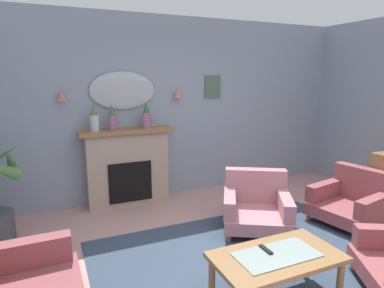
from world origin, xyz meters
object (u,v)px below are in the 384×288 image
at_px(wall_sconce_left, 61,96).
at_px(mantel_vase_left, 146,117).
at_px(wall_sconce_right, 178,93).
at_px(fireplace, 128,167).
at_px(armchair_in_corner, 256,205).
at_px(mantel_vase_right, 112,118).
at_px(tv_remote, 266,250).
at_px(mantel_vase_centre, 94,119).
at_px(wall_mirror, 123,91).
at_px(framed_picture, 213,87).
at_px(coffee_table, 277,261).
at_px(armchair_by_coffee_table, 352,200).

bearing_deg(wall_sconce_left, mantel_vase_left, -5.96).
xyz_separation_m(mantel_vase_left, wall_sconce_left, (-1.15, 0.12, 0.34)).
bearing_deg(wall_sconce_right, fireplace, -173.84).
height_order(fireplace, armchair_in_corner, fireplace).
distance_m(mantel_vase_right, tv_remote, 2.88).
relative_size(mantel_vase_centre, tv_remote, 2.41).
height_order(fireplace, mantel_vase_right, mantel_vase_right).
height_order(wall_mirror, tv_remote, wall_mirror).
xyz_separation_m(wall_mirror, framed_picture, (1.50, 0.01, 0.04)).
xyz_separation_m(mantel_vase_centre, armchair_in_corner, (1.76, -1.44, -1.02)).
relative_size(wall_sconce_left, coffee_table, 0.13).
relative_size(mantel_vase_right, wall_sconce_right, 2.70).
xyz_separation_m(wall_sconce_left, coffee_table, (1.48, -2.84, -1.28)).
bearing_deg(mantel_vase_left, fireplace, 174.61).
bearing_deg(armchair_by_coffee_table, wall_mirror, 142.09).
distance_m(fireplace, wall_sconce_left, 1.38).
xyz_separation_m(tv_remote, armchair_by_coffee_table, (1.99, 0.80, -0.15)).
height_order(mantel_vase_right, tv_remote, mantel_vase_right).
distance_m(mantel_vase_left, coffee_table, 2.89).
distance_m(wall_sconce_right, armchair_by_coffee_table, 2.93).
distance_m(wall_sconce_right, armchair_in_corner, 2.12).
bearing_deg(mantel_vase_right, mantel_vase_left, 0.00).
xyz_separation_m(wall_sconce_right, armchair_in_corner, (0.46, -1.56, -1.35)).
distance_m(wall_sconce_left, coffee_table, 3.44).
distance_m(wall_mirror, framed_picture, 1.50).
relative_size(mantel_vase_centre, wall_mirror, 0.40).
bearing_deg(framed_picture, armchair_in_corner, -96.83).
bearing_deg(armchair_in_corner, mantel_vase_left, 124.85).
relative_size(mantel_vase_left, wall_sconce_left, 2.74).
xyz_separation_m(fireplace, tv_remote, (0.58, -2.65, -0.12)).
relative_size(wall_sconce_left, wall_sconce_right, 1.00).
height_order(mantel_vase_left, armchair_in_corner, mantel_vase_left).
relative_size(mantel_vase_left, framed_picture, 1.07).
bearing_deg(mantel_vase_left, wall_mirror, 150.46).
height_order(tv_remote, armchair_by_coffee_table, armchair_by_coffee_table).
bearing_deg(armchair_in_corner, fireplace, 131.56).
distance_m(mantel_vase_right, coffee_table, 3.00).
relative_size(mantel_vase_centre, mantel_vase_right, 1.02).
distance_m(wall_sconce_left, framed_picture, 2.35).
relative_size(fireplace, armchair_by_coffee_table, 1.43).
height_order(wall_mirror, armchair_by_coffee_table, wall_mirror).
bearing_deg(wall_mirror, wall_sconce_right, -3.37).
distance_m(fireplace, mantel_vase_left, 0.81).
distance_m(wall_sconce_left, tv_remote, 3.32).
height_order(mantel_vase_right, wall_mirror, wall_mirror).
bearing_deg(wall_sconce_right, mantel_vase_centre, -174.73).
bearing_deg(mantel_vase_left, tv_remote, -83.92).
bearing_deg(mantel_vase_centre, mantel_vase_right, -0.00).
height_order(wall_sconce_left, armchair_in_corner, wall_sconce_left).
distance_m(coffee_table, armchair_by_coffee_table, 2.13).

